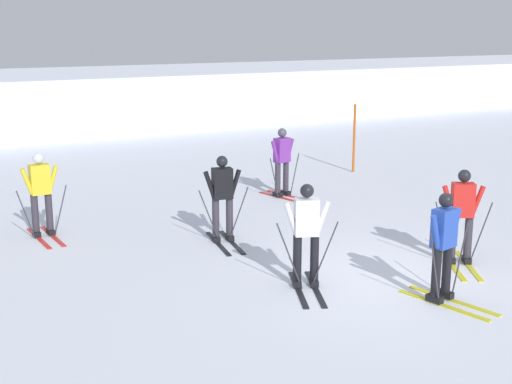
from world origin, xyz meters
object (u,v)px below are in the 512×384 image
Objects in this scene: skier_yellow at (40,190)px; trail_marker_pole at (354,138)px; skier_purple at (282,160)px; skier_black at (223,196)px; skier_red at (462,211)px; skier_white at (306,233)px; skier_blue at (444,244)px.

trail_marker_pole is at bearing 12.37° from skier_yellow.
skier_purple is 3.98m from skier_black.
trail_marker_pole is (3.30, 7.43, 0.03)m from skier_red.
trail_marker_pole reaches higher than skier_purple.
skier_purple is 0.87× the size of trail_marker_pole.
skier_red is (3.02, -0.37, 0.04)m from skier_white.
skier_blue is at bearing -143.13° from skier_red.
skier_white is at bearing -58.66° from skier_yellow.
skier_blue is at bearing -119.45° from trail_marker_pole.
skier_yellow is 0.87× the size of trail_marker_pole.
skier_white is 1.00× the size of skier_red.
skier_yellow is 9.59m from trail_marker_pole.
skier_purple is at bearing 41.46° from skier_black.
skier_black is at bearing -35.53° from skier_yellow.
trail_marker_pole is at bearing 33.32° from skier_black.
skier_yellow and skier_purple have the same top height.
skier_red is 4.46m from skier_black.
skier_blue is at bearing -70.88° from skier_black.
skier_yellow is 5.99m from skier_purple.
skier_yellow is at bearing -167.63° from trail_marker_pole.
skier_red is at bearing -46.42° from skier_black.
trail_marker_pole is (9.37, 2.05, 0.03)m from skier_yellow.
skier_yellow is 1.00× the size of skier_blue.
skier_blue is at bearing -55.35° from skier_yellow.
skier_red is (0.10, -5.87, 0.04)m from skier_purple.
skier_black is 0.87× the size of trail_marker_pole.
trail_marker_pole is (6.37, 4.19, 0.07)m from skier_black.
skier_blue is at bearing -46.20° from skier_white.
skier_yellow is at bearing 144.47° from skier_black.
skier_white is 2.86m from skier_black.
skier_blue is 9.86m from trail_marker_pole.
skier_white is 1.00× the size of skier_black.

